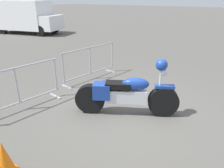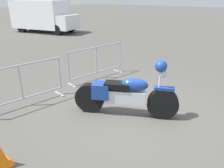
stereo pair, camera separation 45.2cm
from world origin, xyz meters
name	(u,v)px [view 2 (the right image)]	position (x,y,z in m)	size (l,w,h in m)	color
ground_plane	(128,112)	(0.00, 0.00, 0.00)	(120.00, 120.00, 0.00)	#54514C
motorcycle	(125,94)	(-0.11, 0.01, 0.51)	(1.34, 2.14, 1.33)	black
crowd_barrier_near	(21,85)	(-1.42, 2.19, 0.55)	(2.22, 0.67, 1.07)	#9EA0A5
crowd_barrier_far	(97,62)	(1.20, 2.19, 0.55)	(2.22, 0.67, 1.07)	#9EA0A5
delivery_van	(43,15)	(5.99, 12.45, 1.24)	(3.26, 5.34, 2.31)	white
planter_island	(37,22)	(8.25, 17.12, 0.29)	(4.57, 4.57, 1.22)	#ADA89E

